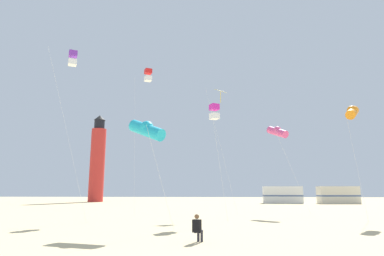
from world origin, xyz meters
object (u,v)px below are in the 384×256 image
(kite_box_scarlet, at_px, (148,75))
(kite_diamond_gold, at_px, (220,96))
(kite_tube_orange, at_px, (352,112))
(kite_box_magenta, at_px, (214,112))
(kite_tube_rainbow, at_px, (277,132))
(kite_box_violet, at_px, (73,59))
(lighthouse_distant, at_px, (97,160))
(kite_flyer_standing, at_px, (198,227))
(rv_van_white, at_px, (282,195))
(kite_tube_cyan, at_px, (147,130))
(rv_van_cream, at_px, (338,195))

(kite_box_scarlet, bearing_deg, kite_diamond_gold, 19.76)
(kite_tube_orange, relative_size, kite_box_magenta, 1.02)
(kite_box_magenta, height_order, kite_tube_rainbow, kite_box_magenta)
(kite_box_violet, bearing_deg, lighthouse_distant, 107.48)
(kite_flyer_standing, height_order, kite_box_violet, kite_box_violet)
(kite_diamond_gold, relative_size, rv_van_white, 1.82)
(kite_tube_cyan, relative_size, kite_box_scarlet, 0.47)
(kite_tube_cyan, xyz_separation_m, rv_van_cream, (23.85, 38.81, -4.12))
(kite_tube_cyan, bearing_deg, rv_van_cream, 58.43)
(kite_tube_rainbow, xyz_separation_m, rv_van_cream, (14.26, 26.13, -6.15))
(kite_flyer_standing, relative_size, kite_tube_rainbow, 0.14)
(lighthouse_distant, bearing_deg, kite_tube_rainbow, -46.96)
(kite_tube_orange, height_order, lighthouse_distant, lighthouse_distant)
(kite_flyer_standing, relative_size, kite_diamond_gold, 0.10)
(kite_tube_orange, distance_m, kite_diamond_gold, 11.87)
(kite_tube_cyan, bearing_deg, kite_tube_orange, 26.28)
(kite_diamond_gold, relative_size, kite_tube_cyan, 1.92)
(kite_flyer_standing, xyz_separation_m, rv_van_white, (11.80, 42.81, 0.78))
(kite_tube_cyan, bearing_deg, rv_van_white, 69.24)
(kite_tube_orange, distance_m, rv_van_white, 32.89)
(kite_box_magenta, xyz_separation_m, lighthouse_distant, (-22.93, 37.53, -0.07))
(kite_tube_orange, xyz_separation_m, kite_diamond_gold, (-9.82, 5.84, 3.20))
(kite_box_scarlet, bearing_deg, lighthouse_distant, 116.99)
(kite_tube_orange, height_order, kite_diamond_gold, kite_diamond_gold)
(rv_van_white, bearing_deg, kite_diamond_gold, -108.50)
(kite_flyer_standing, distance_m, kite_box_violet, 17.58)
(kite_diamond_gold, height_order, kite_box_magenta, kite_diamond_gold)
(kite_box_violet, height_order, rv_van_cream, kite_box_violet)
(kite_flyer_standing, relative_size, kite_tube_orange, 0.13)
(kite_tube_rainbow, xyz_separation_m, lighthouse_distant, (-28.76, 30.80, 0.30))
(kite_flyer_standing, relative_size, kite_box_scarlet, 0.09)
(kite_tube_cyan, height_order, lighthouse_distant, lighthouse_distant)
(lighthouse_distant, bearing_deg, kite_tube_orange, -47.57)
(kite_tube_cyan, bearing_deg, lighthouse_distant, 113.79)
(kite_flyer_standing, height_order, lighthouse_distant, lighthouse_distant)
(kite_box_magenta, distance_m, rv_van_white, 35.68)
(kite_tube_cyan, xyz_separation_m, kite_box_scarlet, (-2.34, 10.44, 7.09))
(kite_box_violet, xyz_separation_m, kite_tube_cyan, (7.06, -5.04, -6.61))
(kite_diamond_gold, bearing_deg, kite_tube_orange, -30.75)
(kite_diamond_gold, bearing_deg, kite_tube_rainbow, -1.81)
(kite_diamond_gold, distance_m, kite_tube_rainbow, 6.37)
(kite_diamond_gold, height_order, rv_van_white, kite_diamond_gold)
(kite_tube_orange, xyz_separation_m, kite_tube_rainbow, (-4.58, 5.68, -0.41))
(kite_box_violet, xyz_separation_m, kite_diamond_gold, (11.41, 7.81, -0.96))
(kite_flyer_standing, xyz_separation_m, kite_box_magenta, (0.71, 9.53, 7.30))
(kite_tube_orange, bearing_deg, kite_tube_rainbow, 128.88)
(kite_box_scarlet, xyz_separation_m, lighthouse_distant, (-16.82, 33.03, -4.76))
(kite_flyer_standing, relative_size, kite_tube_cyan, 0.19)
(kite_tube_rainbow, bearing_deg, rv_van_cream, 61.38)
(kite_tube_orange, xyz_separation_m, lighthouse_distant, (-33.34, 36.47, -0.12))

